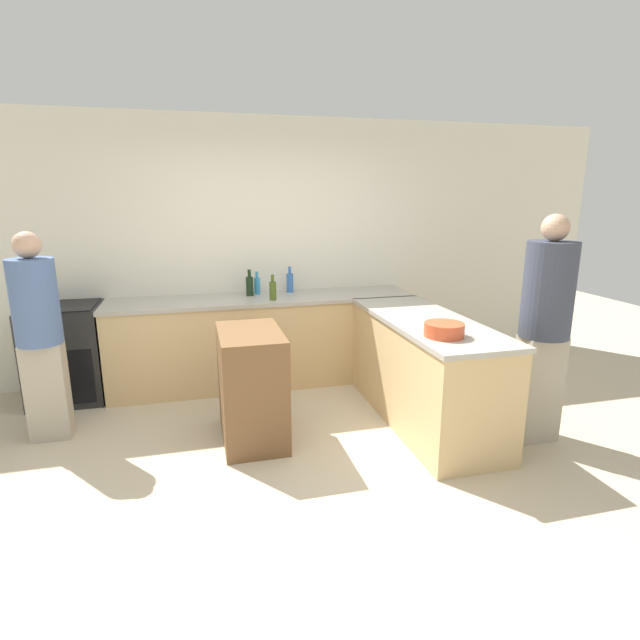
{
  "coord_description": "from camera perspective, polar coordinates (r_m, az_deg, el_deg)",
  "views": [
    {
      "loc": [
        -0.68,
        -3.25,
        1.91
      ],
      "look_at": [
        0.28,
        0.45,
        0.96
      ],
      "focal_mm": 28.0,
      "sensor_mm": 36.0,
      "label": 1
    }
  ],
  "objects": [
    {
      "name": "mixing_bowl",
      "position": [
        3.74,
        14.0,
        -1.08
      ],
      "size": [
        0.29,
        0.29,
        0.1
      ],
      "color": "#DB512D",
      "rests_on": "counter_peninsula"
    },
    {
      "name": "counter_peninsula",
      "position": [
        4.39,
        11.79,
        -5.61
      ],
      "size": [
        0.69,
        1.9,
        0.91
      ],
      "color": "#D6B27A",
      "rests_on": "ground_plane"
    },
    {
      "name": "person_by_range",
      "position": [
        4.41,
        -29.45,
        -1.07
      ],
      "size": [
        0.34,
        0.34,
        1.66
      ],
      "color": "#ADA38E",
      "rests_on": "ground_plane"
    },
    {
      "name": "water_bottle_blue",
      "position": [
        5.32,
        -3.46,
        4.35
      ],
      "size": [
        0.07,
        0.07,
        0.27
      ],
      "color": "#386BB7",
      "rests_on": "counter_back"
    },
    {
      "name": "wine_bottle_dark",
      "position": [
        5.16,
        -8.04,
        3.94
      ],
      "size": [
        0.08,
        0.08,
        0.27
      ],
      "color": "black",
      "rests_on": "counter_back"
    },
    {
      "name": "counter_back",
      "position": [
        5.21,
        -6.42,
        -2.26
      ],
      "size": [
        3.09,
        0.68,
        0.91
      ],
      "color": "#D6B27A",
      "rests_on": "ground_plane"
    },
    {
      "name": "olive_oil_bottle",
      "position": [
        4.92,
        -5.42,
        3.43
      ],
      "size": [
        0.07,
        0.07,
        0.25
      ],
      "color": "#475B1E",
      "rests_on": "counter_back"
    },
    {
      "name": "ground_plane",
      "position": [
        3.83,
        -2.43,
        -15.91
      ],
      "size": [
        14.0,
        14.0,
        0.0
      ],
      "primitive_type": "plane",
      "color": "beige"
    },
    {
      "name": "island_table",
      "position": [
        4.02,
        -7.82,
        -7.45
      ],
      "size": [
        0.48,
        0.78,
        0.9
      ],
      "color": "brown",
      "rests_on": "ground_plane"
    },
    {
      "name": "person_at_peninsula",
      "position": [
        4.18,
        24.3,
        -0.3
      ],
      "size": [
        0.37,
        0.37,
        1.78
      ],
      "color": "#ADA38E",
      "rests_on": "ground_plane"
    },
    {
      "name": "range_oven",
      "position": [
        5.31,
        -26.99,
        -3.39
      ],
      "size": [
        0.67,
        0.63,
        0.92
      ],
      "color": "black",
      "rests_on": "ground_plane"
    },
    {
      "name": "dish_soap_bottle",
      "position": [
        5.24,
        -7.2,
        3.96
      ],
      "size": [
        0.06,
        0.06,
        0.23
      ],
      "color": "#338CBF",
      "rests_on": "counter_back"
    },
    {
      "name": "wall_back",
      "position": [
        5.38,
        -7.23,
        7.95
      ],
      "size": [
        8.0,
        0.06,
        2.7
      ],
      "color": "silver",
      "rests_on": "ground_plane"
    }
  ]
}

